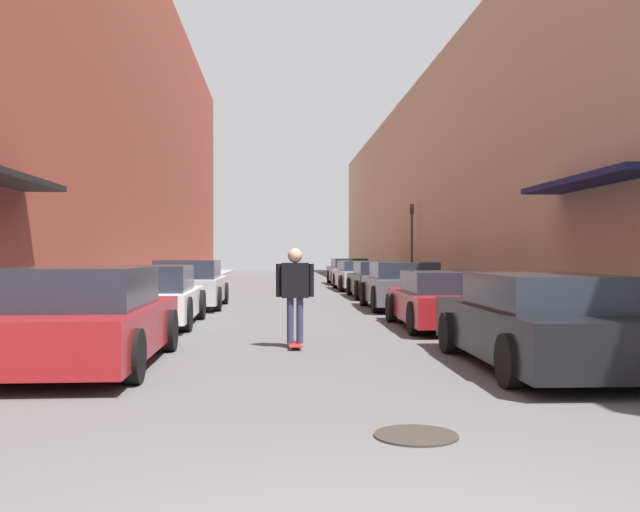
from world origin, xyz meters
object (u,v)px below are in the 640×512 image
parked_car_left_0 (84,319)px  parked_car_right_1 (447,300)px  parked_car_left_1 (153,296)px  parked_car_right_4 (360,276)px  parked_car_left_2 (189,285)px  traffic_light (412,235)px  parked_car_right_0 (538,322)px  parked_car_right_3 (381,280)px  skateboarder (295,287)px  manhole_cover (416,435)px  parked_car_right_5 (349,272)px  parked_car_right_2 (402,286)px

parked_car_left_0 → parked_car_right_1: size_ratio=1.07×
parked_car_left_1 → parked_car_right_4: size_ratio=0.91×
parked_car_left_2 → traffic_light: size_ratio=1.19×
parked_car_right_0 → parked_car_left_0: bearing=175.2°
parked_car_left_2 → parked_car_right_4: bearing=57.7°
parked_car_right_3 → parked_car_right_1: bearing=-90.8°
parked_car_right_4 → skateboarder: 18.34m
parked_car_right_0 → manhole_cover: (-2.29, -3.36, -0.60)m
parked_car_right_4 → traffic_light: size_ratio=1.30×
parked_car_right_4 → parked_car_right_5: 5.38m
parked_car_right_3 → skateboarder: skateboarder is taller
parked_car_left_0 → parked_car_left_1: bearing=90.2°
parked_car_right_1 → skateboarder: bearing=-138.1°
parked_car_left_0 → traffic_light: 23.27m
parked_car_right_3 → manhole_cover: 18.69m
parked_car_right_2 → parked_car_right_3: 5.15m
parked_car_right_0 → parked_car_right_5: parked_car_right_5 is taller
parked_car_right_2 → traffic_light: size_ratio=1.13×
parked_car_left_1 → traffic_light: traffic_light is taller
parked_car_right_0 → parked_car_right_2: bearing=90.1°
parked_car_left_1 → parked_car_right_2: size_ratio=1.04×
parked_car_right_0 → manhole_cover: 4.11m
parked_car_right_5 → parked_car_right_3: bearing=-89.8°
parked_car_right_3 → parked_car_left_1: bearing=-123.9°
parked_car_right_0 → parked_car_right_4: (0.05, 20.28, -0.01)m
parked_car_left_0 → parked_car_right_0: 6.03m
parked_car_left_2 → parked_car_right_2: (5.86, -0.91, -0.01)m
parked_car_left_2 → parked_car_right_0: size_ratio=0.93×
parked_car_right_3 → manhole_cover: bearing=-97.6°
parked_car_left_1 → parked_car_left_2: 4.95m
parked_car_left_0 → parked_car_right_4: (6.05, 19.78, -0.04)m
parked_car_right_0 → traffic_light: 22.29m
parked_car_left_1 → parked_car_right_1: (6.05, -0.89, -0.04)m
parked_car_right_0 → parked_car_right_5: 25.66m
skateboarder → parked_car_right_3: bearing=75.7°
parked_car_right_2 → traffic_light: bearing=77.9°
skateboarder → parked_car_right_1: bearing=41.9°
parked_car_left_1 → parked_car_right_3: (6.18, 9.19, -0.01)m
parked_car_left_2 → parked_car_right_1: parked_car_left_2 is taller
parked_car_right_1 → parked_car_right_2: size_ratio=1.04×
parked_car_left_2 → parked_car_right_4: 11.08m
parked_car_right_1 → parked_car_right_5: 20.58m
parked_car_left_2 → parked_car_right_2: size_ratio=1.06×
parked_car_left_2 → skateboarder: skateboarder is taller
parked_car_right_4 → skateboarder: skateboarder is taller
parked_car_right_3 → traffic_light: (2.41, 6.91, 1.72)m
parked_car_right_1 → traffic_light: size_ratio=1.17×
parked_car_right_1 → parked_car_right_4: 15.21m
parked_car_left_2 → parked_car_right_3: bearing=35.1°
parked_car_left_1 → parked_car_right_4: (6.07, 14.32, -0.01)m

